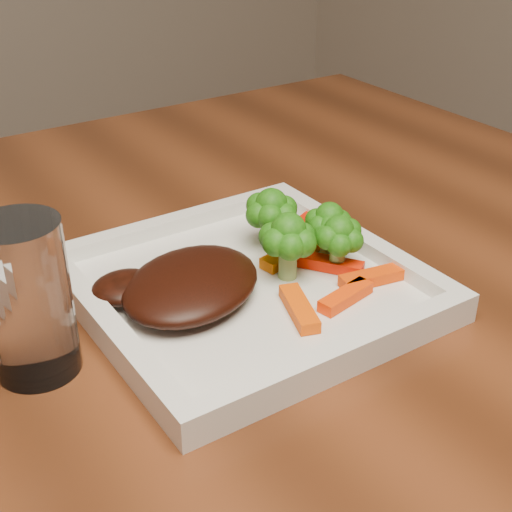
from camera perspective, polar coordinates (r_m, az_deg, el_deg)
plate at (r=0.61m, az=-0.78°, el=-2.79°), size 0.27×0.27×0.01m
steak at (r=0.58m, az=-5.21°, el=-2.26°), size 0.16×0.15×0.03m
broccoli_0 at (r=0.65m, az=1.23°, el=3.41°), size 0.06×0.06×0.07m
broccoli_1 at (r=0.64m, az=5.86°, el=2.60°), size 0.05×0.05×0.06m
broccoli_2 at (r=0.62m, az=6.60°, el=1.25°), size 0.05×0.05×0.06m
broccoli_3 at (r=0.61m, az=2.59°, el=0.84°), size 0.08×0.08×0.06m
carrot_0 at (r=0.59m, az=7.18°, el=-3.24°), size 0.06×0.03×0.01m
carrot_1 at (r=0.62m, az=9.28°, el=-1.70°), size 0.06×0.03×0.01m
carrot_2 at (r=0.57m, az=3.47°, el=-4.20°), size 0.04×0.06×0.01m
carrot_3 at (r=0.69m, az=3.70°, el=2.37°), size 0.07×0.04×0.01m
carrot_5 at (r=0.63m, az=6.00°, el=-0.66°), size 0.05×0.06×0.01m
carrot_6 at (r=0.64m, az=2.79°, el=0.14°), size 0.07×0.03×0.01m
drinking_glass at (r=0.53m, az=-17.78°, el=-3.34°), size 0.07×0.07×0.12m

